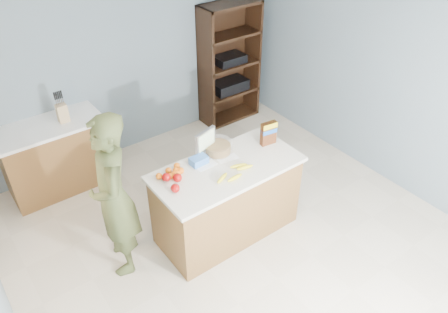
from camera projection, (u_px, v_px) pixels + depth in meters
floor at (243, 246)px, 4.76m from camera, size 4.50×5.00×0.02m
walls at (248, 115)px, 3.80m from camera, size 4.52×5.02×2.51m
counter_peninsula at (227, 202)px, 4.71m from camera, size 1.56×0.76×0.90m
back_cabinet at (56, 156)px, 5.35m from camera, size 1.24×0.62×0.90m
shelving_unit at (228, 65)px, 6.54m from camera, size 0.90×0.40×1.80m
person at (114, 198)px, 4.08m from camera, size 0.59×0.73×1.75m
knife_block at (62, 113)px, 5.09m from camera, size 0.12×0.10×0.31m
envelopes at (217, 162)px, 4.50m from camera, size 0.48×0.16×0.00m
bananas at (235, 172)px, 4.33m from camera, size 0.47×0.21×0.04m
apples at (173, 181)px, 4.18m from camera, size 0.19×0.28×0.09m
oranges at (172, 173)px, 4.30m from camera, size 0.29×0.17×0.07m
blue_carton at (199, 161)px, 4.45m from camera, size 0.18×0.13×0.08m
salad_bowl at (218, 147)px, 4.61m from camera, size 0.30×0.30×0.13m
tv at (205, 141)px, 4.53m from camera, size 0.28×0.12×0.28m
cereal_box at (269, 132)px, 4.68m from camera, size 0.18×0.09×0.27m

